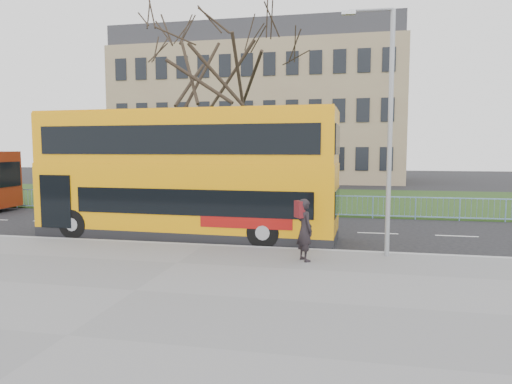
% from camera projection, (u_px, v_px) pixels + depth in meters
% --- Properties ---
extents(ground, '(120.00, 120.00, 0.00)m').
position_uv_depth(ground, '(217.00, 239.00, 17.18)').
color(ground, black).
rests_on(ground, ground).
extents(pavement, '(80.00, 10.50, 0.12)m').
position_uv_depth(pavement, '(136.00, 293.00, 10.59)').
color(pavement, slate).
rests_on(pavement, ground).
extents(kerb, '(80.00, 0.20, 0.14)m').
position_uv_depth(kerb, '(205.00, 246.00, 15.66)').
color(kerb, gray).
rests_on(kerb, ground).
extents(grass_verge, '(80.00, 15.40, 0.08)m').
position_uv_depth(grass_verge, '(276.00, 198.00, 31.13)').
color(grass_verge, '#213915').
rests_on(grass_verge, ground).
extents(guard_railing, '(40.00, 0.12, 1.10)m').
position_uv_depth(guard_railing, '(253.00, 204.00, 23.57)').
color(guard_railing, '#678DB8').
rests_on(guard_railing, ground).
extents(bare_tree, '(9.61, 9.61, 13.73)m').
position_uv_depth(bare_tree, '(215.00, 89.00, 26.88)').
color(bare_tree, black).
rests_on(bare_tree, grass_verge).
extents(civic_building, '(30.00, 15.00, 14.00)m').
position_uv_depth(civic_building, '(262.00, 117.00, 51.66)').
color(civic_building, '#887256').
rests_on(civic_building, ground).
extents(yellow_bus, '(11.46, 3.12, 4.76)m').
position_uv_depth(yellow_bus, '(186.00, 171.00, 17.30)').
color(yellow_bus, orange).
rests_on(yellow_bus, ground).
extents(pedestrian, '(0.73, 0.80, 1.83)m').
position_uv_depth(pedestrian, '(305.00, 230.00, 13.32)').
color(pedestrian, black).
rests_on(pedestrian, pavement).
extents(street_lamp, '(1.57, 0.22, 7.40)m').
position_uv_depth(street_lamp, '(387.00, 123.00, 13.66)').
color(street_lamp, gray).
rests_on(street_lamp, pavement).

